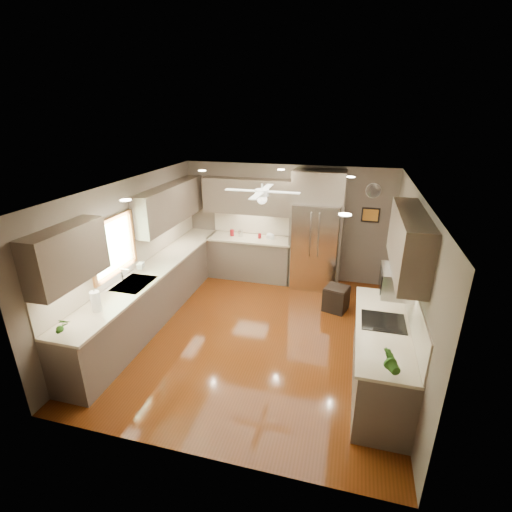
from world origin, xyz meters
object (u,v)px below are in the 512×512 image
at_px(soap_bottle, 142,265).
at_px(bowl, 270,238).
at_px(canister_d, 260,236).
at_px(microwave, 397,281).
at_px(stool, 336,298).
at_px(canister_a, 232,233).
at_px(canister_b, 241,233).
at_px(paper_towel, 96,302).
at_px(potted_plant_left, 61,326).
at_px(potted_plant_right, 391,361).
at_px(refrigerator, 316,232).

distance_m(soap_bottle, bowl, 2.85).
xyz_separation_m(canister_d, soap_bottle, (-1.56, -2.20, 0.05)).
xyz_separation_m(canister_d, microwave, (2.54, -2.74, 0.48)).
bearing_deg(stool, canister_a, 156.63).
distance_m(canister_a, canister_b, 0.19).
bearing_deg(canister_a, canister_b, 8.01).
bearing_deg(canister_b, stool, -25.73).
relative_size(canister_a, stool, 0.28).
bearing_deg(bowl, paper_towel, -114.53).
distance_m(bowl, microwave, 3.64).
xyz_separation_m(potted_plant_left, potted_plant_right, (3.88, 0.28, 0.02)).
xyz_separation_m(refrigerator, paper_towel, (-2.64, -3.57, -0.11)).
distance_m(canister_a, microwave, 4.22).
bearing_deg(stool, canister_d, 149.62).
relative_size(soap_bottle, stool, 0.42).
xyz_separation_m(canister_b, potted_plant_left, (-1.01, -4.27, 0.07)).
xyz_separation_m(canister_d, refrigerator, (1.22, -0.04, 0.19)).
relative_size(canister_a, refrigerator, 0.06).
distance_m(microwave, paper_towel, 4.08).
height_order(canister_d, refrigerator, refrigerator).
bearing_deg(potted_plant_left, microwave, 20.55).
bearing_deg(microwave, canister_d, 132.81).
height_order(canister_b, potted_plant_left, potted_plant_left).
bearing_deg(soap_bottle, canister_d, 54.70).
distance_m(canister_d, refrigerator, 1.23).
xyz_separation_m(potted_plant_left, stool, (3.20, 3.21, -0.84)).
bearing_deg(canister_b, refrigerator, -2.27).
height_order(canister_a, potted_plant_left, potted_plant_left).
bearing_deg(soap_bottle, refrigerator, 37.94).
distance_m(soap_bottle, potted_plant_left, 2.05).
relative_size(canister_a, bowl, 0.67).
xyz_separation_m(soap_bottle, potted_plant_left, (0.11, -2.04, 0.04)).
bearing_deg(canister_b, potted_plant_left, -103.28).
relative_size(canister_a, microwave, 0.26).
bearing_deg(canister_d, paper_towel, -111.55).
distance_m(canister_d, stool, 2.17).
bearing_deg(potted_plant_right, microwave, 84.79).
relative_size(bowl, stool, 0.42).
xyz_separation_m(bowl, stool, (1.52, -1.05, -0.73)).
height_order(soap_bottle, potted_plant_left, potted_plant_left).
xyz_separation_m(microwave, stool, (-0.79, 1.72, -1.24)).
bearing_deg(soap_bottle, paper_towel, -84.58).
xyz_separation_m(canister_d, stool, (1.76, -1.03, -0.76)).
relative_size(potted_plant_left, paper_towel, 0.86).
height_order(soap_bottle, microwave, microwave).
bearing_deg(canister_b, canister_d, -3.78).
height_order(stool, paper_towel, paper_towel).
bearing_deg(potted_plant_left, soap_bottle, 93.04).
xyz_separation_m(soap_bottle, microwave, (4.10, -0.55, 0.43)).
bearing_deg(stool, potted_plant_right, -77.03).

